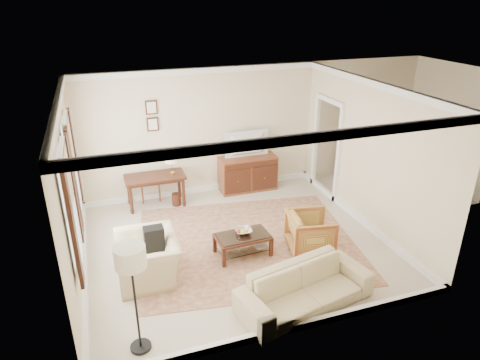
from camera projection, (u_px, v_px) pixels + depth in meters
room_shell at (235, 116)px, 7.13m from camera, size 5.51×5.01×2.91m
annex_bedroom at (396, 174)px, 10.32m from camera, size 3.00×2.70×2.90m
window_front at (71, 207)px, 6.09m from camera, size 0.12×1.56×1.80m
window_rear at (72, 168)px, 7.48m from camera, size 0.12×1.56×1.80m
doorway at (326, 149)px, 9.80m from camera, size 0.10×1.12×2.25m
rug at (247, 243)px, 8.11m from camera, size 4.45×3.97×0.01m
writing_desk at (155, 181)px, 9.34m from camera, size 1.29×0.65×0.71m
desk_chair at (149, 178)px, 9.64m from camera, size 0.46×0.46×1.05m
desk_lamp at (172, 163)px, 9.31m from camera, size 0.32×0.32×0.50m
framed_prints at (152, 116)px, 9.17m from camera, size 0.25×0.04×0.68m
sideboard at (248, 173)px, 10.18m from camera, size 1.35×0.52×0.83m
tv at (248, 137)px, 9.80m from camera, size 1.01×0.58×0.13m
coffee_table at (243, 240)px, 7.64m from camera, size 0.98×0.61×0.41m
fruit_bowl at (244, 230)px, 7.64m from camera, size 0.42×0.42×0.10m
book_a at (232, 248)px, 7.66m from camera, size 0.25×0.20×0.38m
book_b at (254, 245)px, 7.74m from camera, size 0.28×0.06×0.38m
striped_armchair at (310, 231)px, 7.75m from camera, size 0.85×0.89×0.79m
club_armchair at (147, 252)px, 6.95m from camera, size 0.74×1.13×0.98m
backpack at (154, 237)px, 6.90m from camera, size 0.32×0.38×0.40m
sofa at (306, 282)px, 6.35m from camera, size 2.16×1.02×0.81m
floor_lamp at (131, 265)px, 5.18m from camera, size 0.39×0.39×1.58m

